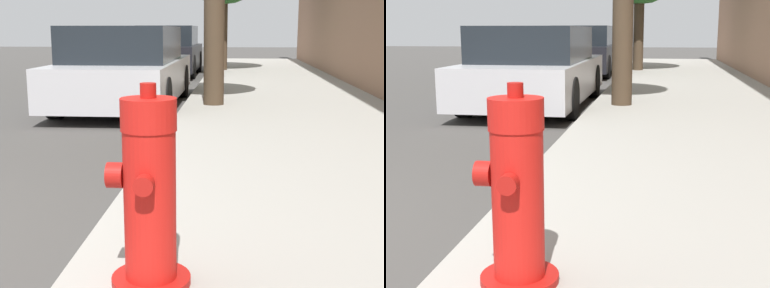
% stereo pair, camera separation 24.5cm
% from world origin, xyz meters
% --- Properties ---
extents(fire_hydrant, '(0.38, 0.37, 0.93)m').
position_xyz_m(fire_hydrant, '(2.43, -0.31, 0.57)').
color(fire_hydrant, '#A91511').
rests_on(fire_hydrant, sidewalk_slab).
extents(parked_car_near, '(1.83, 4.49, 1.37)m').
position_xyz_m(parked_car_near, '(0.93, 6.50, 0.66)').
color(parked_car_near, '#B7B7BC').
rests_on(parked_car_near, ground_plane).
extents(parked_car_mid, '(1.72, 4.03, 1.43)m').
position_xyz_m(parked_car_mid, '(0.82, 13.21, 0.69)').
color(parked_car_mid, black).
rests_on(parked_car_mid, ground_plane).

